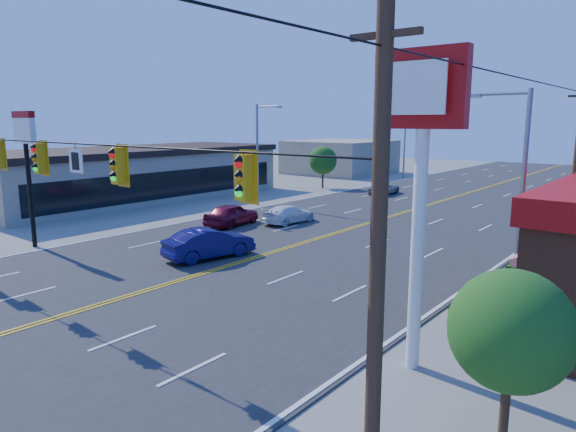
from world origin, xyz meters
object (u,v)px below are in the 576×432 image
Objects in this scene: car_blue at (209,244)px; car_white at (289,215)px; pizza_hut_sign at (26,150)px; car_silver at (384,189)px; kfc_pylon at (422,147)px; car_magenta at (232,215)px; signal_span at (57,176)px.

car_white is at bearing -62.44° from car_blue.
car_silver is (5.15, 29.68, -4.65)m from pizza_hut_sign.
kfc_pylon is at bearing 0.00° from pizza_hut_sign.
pizza_hut_sign is at bearing 59.55° from car_magenta.
signal_span is 9.33m from car_blue.
car_magenta is at bearing -40.20° from car_blue.
car_magenta is 0.94× the size of car_blue.
signal_span is 16.46m from car_magenta.
car_white is 16.22m from car_silver.
signal_span is 6.30× the size of car_silver.
car_blue is at bearing 108.49° from car_white.
pizza_hut_sign is 15.83m from car_white.
kfc_pylon is at bearing 141.33° from car_magenta.
car_blue is at bearing 161.75° from kfc_pylon.
pizza_hut_sign is 1.52× the size of car_blue.
kfc_pylon reaches higher than car_white.
car_silver is at bearing -68.15° from car_blue.
car_silver is at bearing 119.58° from kfc_pylon.
car_blue is at bearing 119.50° from car_magenta.
pizza_hut_sign is 1.77× the size of car_silver.
kfc_pylon is 2.01× the size of car_magenta.
kfc_pylon is 21.09m from car_white.
car_blue reaches higher than car_white.
car_white is (-4.10, 17.55, -4.30)m from signal_span.
kfc_pylon is at bearing 19.78° from signal_span.
signal_span reaches higher than car_blue.
car_blue is at bearing 101.15° from signal_span.
car_magenta is 1.04× the size of car_white.
kfc_pylon reaches higher than car_magenta.
kfc_pylon is at bearing 115.24° from car_silver.
signal_span is 11.60m from pizza_hut_sign.
signal_span reaches higher than car_white.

